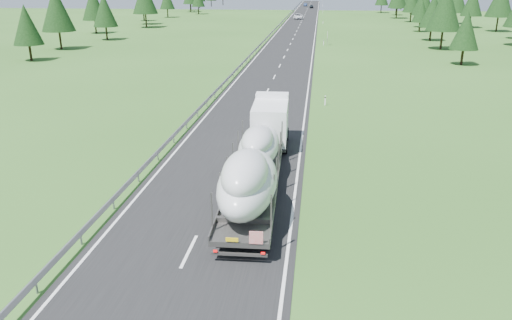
# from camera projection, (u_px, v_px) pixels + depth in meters

# --- Properties ---
(ground) EXTENTS (400.00, 400.00, 0.00)m
(ground) POSITION_uv_depth(u_px,v_px,m) (189.00, 251.00, 23.39)
(ground) COLOR #2A541C
(ground) RESTS_ON ground
(road_surface) EXTENTS (10.00, 400.00, 0.02)m
(road_surface) POSITION_uv_depth(u_px,v_px,m) (295.00, 34.00, 116.70)
(road_surface) COLOR black
(road_surface) RESTS_ON ground
(guardrail) EXTENTS (0.10, 400.00, 0.76)m
(guardrail) POSITION_uv_depth(u_px,v_px,m) (273.00, 31.00, 117.06)
(guardrail) COLOR slate
(guardrail) RESTS_ON ground
(marker_posts) EXTENTS (0.13, 350.08, 1.00)m
(marker_posts) POSITION_uv_depth(u_px,v_px,m) (323.00, 16.00, 167.09)
(marker_posts) COLOR silver
(marker_posts) RESTS_ON ground
(highway_sign) EXTENTS (0.08, 0.90, 2.60)m
(highway_sign) POSITION_uv_depth(u_px,v_px,m) (327.00, 36.00, 96.59)
(highway_sign) COLOR slate
(highway_sign) RESTS_ON ground
(tree_line_right) EXTENTS (27.25, 271.05, 12.59)m
(tree_line_right) POSITION_uv_depth(u_px,v_px,m) (485.00, 6.00, 103.69)
(tree_line_right) COLOR black
(tree_line_right) RESTS_ON ground
(tree_line_left) EXTENTS (15.54, 270.95, 12.41)m
(tree_line_left) POSITION_uv_depth(u_px,v_px,m) (105.00, 3.00, 115.70)
(tree_line_left) COLOR black
(tree_line_left) RESTS_ON ground
(boat_truck) EXTENTS (3.27, 19.75, 4.24)m
(boat_truck) POSITION_uv_depth(u_px,v_px,m) (257.00, 154.00, 29.79)
(boat_truck) COLOR white
(boat_truck) RESTS_ON ground
(distant_van) EXTENTS (2.89, 6.23, 1.73)m
(distant_van) POSITION_uv_depth(u_px,v_px,m) (298.00, 16.00, 161.24)
(distant_van) COLOR silver
(distant_van) RESTS_ON ground
(distant_car_dark) EXTENTS (1.90, 4.48, 1.51)m
(distant_car_dark) POSITION_uv_depth(u_px,v_px,m) (311.00, 6.00, 223.74)
(distant_car_dark) COLOR black
(distant_car_dark) RESTS_ON ground
(distant_car_blue) EXTENTS (1.62, 4.43, 1.45)m
(distant_car_blue) POSITION_uv_depth(u_px,v_px,m) (305.00, 5.00, 240.13)
(distant_car_blue) COLOR #172542
(distant_car_blue) RESTS_ON ground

